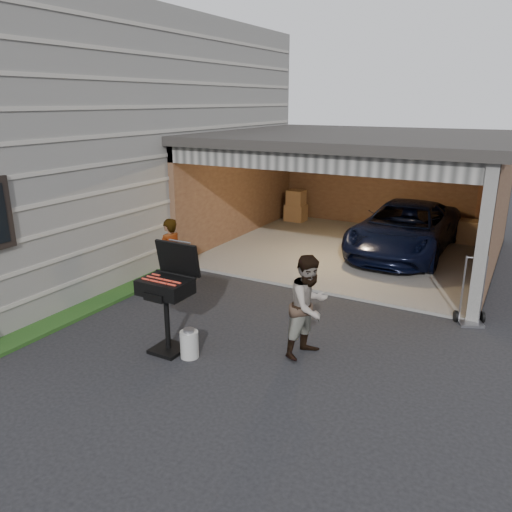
% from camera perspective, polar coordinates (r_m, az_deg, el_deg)
% --- Properties ---
extents(ground, '(80.00, 80.00, 0.00)m').
position_cam_1_polar(ground, '(7.67, -11.02, -11.17)').
color(ground, black).
rests_on(ground, ground).
extents(house, '(7.00, 11.00, 5.50)m').
position_cam_1_polar(house, '(13.88, -20.44, 12.70)').
color(house, '#474744').
rests_on(house, ground).
extents(groundcover_strip, '(0.50, 8.00, 0.06)m').
position_cam_1_polar(groundcover_strip, '(8.64, -27.15, -9.26)').
color(groundcover_strip, '#193814').
rests_on(groundcover_strip, ground).
extents(garage, '(6.80, 6.30, 2.90)m').
position_cam_1_polar(garage, '(12.55, 11.81, 8.97)').
color(garage, '#605E59').
rests_on(garage, ground).
extents(minivan, '(2.07, 4.40, 1.22)m').
position_cam_1_polar(minivan, '(12.60, 16.62, 2.79)').
color(minivan, black).
rests_on(minivan, ground).
extents(woman, '(0.45, 0.60, 1.48)m').
position_cam_1_polar(woman, '(9.82, -9.79, 0.03)').
color(woman, silver).
rests_on(woman, ground).
extents(man, '(0.78, 0.89, 1.54)m').
position_cam_1_polar(man, '(7.30, 6.09, -5.72)').
color(man, '#402719').
rests_on(man, ground).
extents(bbq_grill, '(0.73, 0.64, 1.64)m').
position_cam_1_polar(bbq_grill, '(7.42, -10.12, -3.85)').
color(bbq_grill, black).
rests_on(bbq_grill, ground).
extents(propane_tank, '(0.35, 0.35, 0.41)m').
position_cam_1_polar(propane_tank, '(7.48, -7.62, -9.98)').
color(propane_tank, '#B4B4AF').
rests_on(propane_tank, ground).
extents(hand_truck, '(0.54, 0.50, 1.18)m').
position_cam_1_polar(hand_truck, '(9.21, 23.35, -5.77)').
color(hand_truck, gray).
rests_on(hand_truck, ground).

